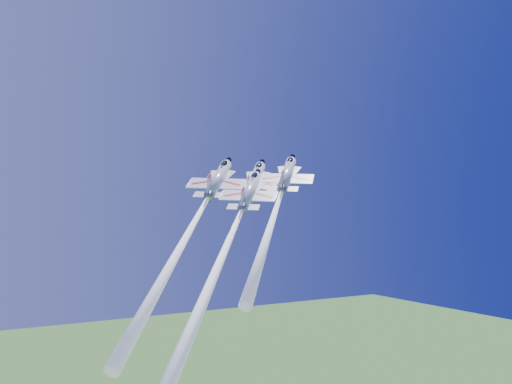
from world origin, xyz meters
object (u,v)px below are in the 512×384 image
jet_lead (233,231)px  jet_right (276,209)px  jet_slot (222,257)px  jet_left (191,228)px

jet_lead → jet_right: 8.40m
jet_lead → jet_slot: 12.90m
jet_lead → jet_right: bearing=19.9°
jet_lead → jet_left: (-7.00, 1.65, 0.62)m
jet_right → jet_slot: (-14.24, -7.37, -7.15)m
jet_slot → jet_left: bearing=130.0°
jet_lead → jet_left: bearing=-151.9°
jet_left → jet_slot: jet_left is taller
jet_left → jet_slot: 12.42m
jet_left → jet_lead: bearing=28.1°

